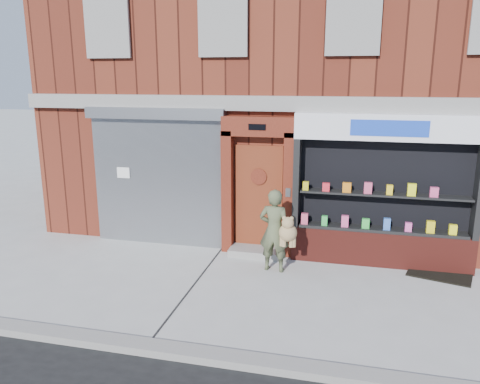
% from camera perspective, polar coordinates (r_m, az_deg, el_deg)
% --- Properties ---
extents(ground, '(80.00, 80.00, 0.00)m').
position_cam_1_polar(ground, '(8.34, 4.72, -12.28)').
color(ground, '#9E9E99').
rests_on(ground, ground).
extents(curb, '(60.00, 0.30, 0.12)m').
position_cam_1_polar(curb, '(6.47, 1.61, -20.04)').
color(curb, gray).
rests_on(curb, ground).
extents(building, '(12.00, 8.16, 8.00)m').
position_cam_1_polar(building, '(13.45, 9.14, 15.11)').
color(building, '#541E13').
rests_on(building, ground).
extents(shutter_bay, '(3.10, 0.30, 3.04)m').
position_cam_1_polar(shutter_bay, '(10.38, -10.01, 2.83)').
color(shutter_bay, gray).
rests_on(shutter_bay, ground).
extents(red_door_bay, '(1.52, 0.58, 2.90)m').
position_cam_1_polar(red_door_bay, '(9.70, 2.20, 0.69)').
color(red_door_bay, '#4B170C').
rests_on(red_door_bay, ground).
extents(pharmacy_bay, '(3.50, 0.41, 3.00)m').
position_cam_1_polar(pharmacy_bay, '(9.53, 17.03, -0.70)').
color(pharmacy_bay, maroon).
rests_on(pharmacy_bay, ground).
extents(woman, '(0.76, 0.51, 1.62)m').
position_cam_1_polar(woman, '(8.96, 4.42, -4.71)').
color(woman, '#4D5538').
rests_on(woman, ground).
extents(doormat, '(1.30, 1.06, 0.03)m').
position_cam_1_polar(doormat, '(9.84, 23.17, -9.11)').
color(doormat, black).
rests_on(doormat, ground).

